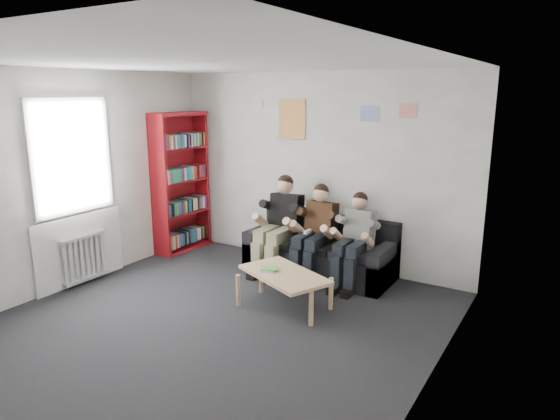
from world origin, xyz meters
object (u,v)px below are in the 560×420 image
(coffee_table, at_px, (284,277))
(person_middle, at_px, (314,233))
(sofa, at_px, (320,254))
(person_left, at_px, (278,225))
(bookshelf, at_px, (182,183))
(person_right, at_px, (354,241))

(coffee_table, distance_m, person_middle, 1.07)
(person_middle, bearing_deg, sofa, 91.78)
(sofa, relative_size, person_left, 1.51)
(coffee_table, bearing_deg, person_middle, 98.72)
(sofa, xyz_separation_m, coffee_table, (0.16, -1.22, 0.10))
(sofa, height_order, person_left, person_left)
(sofa, distance_m, coffee_table, 1.23)
(bookshelf, relative_size, coffee_table, 2.01)
(coffee_table, xyz_separation_m, person_right, (0.40, 1.03, 0.22))
(bookshelf, bearing_deg, person_left, 2.86)
(sofa, distance_m, person_middle, 0.39)
(person_left, bearing_deg, bookshelf, 173.44)
(sofa, bearing_deg, person_left, -160.82)
(coffee_table, height_order, person_middle, person_middle)
(person_left, height_order, person_middle, person_left)
(coffee_table, distance_m, person_right, 1.13)
(person_middle, bearing_deg, bookshelf, -179.17)
(bookshelf, height_order, person_right, bookshelf)
(sofa, height_order, bookshelf, bookshelf)
(bookshelf, relative_size, person_right, 1.78)
(sofa, bearing_deg, person_middle, -90.00)
(bookshelf, bearing_deg, person_right, 3.51)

